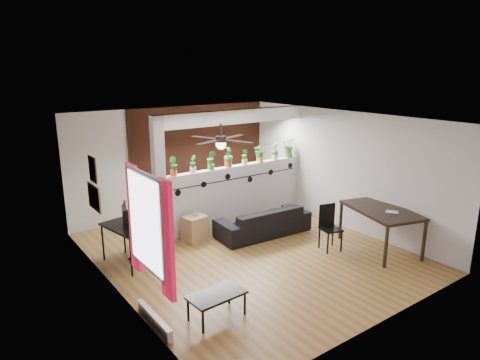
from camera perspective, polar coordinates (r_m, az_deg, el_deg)
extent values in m
cube|color=brown|center=(8.49, 1.06, -9.89)|extent=(6.30, 7.10, 0.10)
cube|color=#B7B7BA|center=(10.52, -8.85, 2.58)|extent=(6.30, 0.04, 2.90)
cube|color=#B7B7BA|center=(6.03, 18.81, -7.45)|extent=(6.30, 0.04, 2.90)
cube|color=#B7B7BA|center=(6.85, -16.75, -4.59)|extent=(0.04, 7.10, 2.90)
cube|color=#B7B7BA|center=(9.78, 13.47, 1.40)|extent=(0.04, 7.10, 2.90)
cube|color=white|center=(7.76, 1.16, 8.53)|extent=(6.30, 7.10, 0.10)
cube|color=#BCBCC1|center=(9.81, -0.45, -1.91)|extent=(3.60, 0.18, 1.35)
cube|color=white|center=(9.46, -0.47, 8.45)|extent=(3.60, 0.18, 0.30)
cube|color=#BCBCC1|center=(8.72, -10.73, -0.06)|extent=(0.22, 0.20, 2.60)
cube|color=#AD5132|center=(10.85, -4.97, 3.08)|extent=(3.90, 0.05, 2.60)
cube|color=black|center=(9.63, -0.12, 0.27)|extent=(3.31, 0.01, 0.02)
cylinder|color=black|center=(8.87, -8.28, -1.72)|extent=(0.14, 0.01, 0.14)
cylinder|color=black|center=(9.13, -4.86, -0.60)|extent=(0.14, 0.01, 0.14)
cylinder|color=black|center=(9.44, -1.65, 0.46)|extent=(0.14, 0.01, 0.14)
cylinder|color=black|center=(9.83, 1.35, 0.08)|extent=(0.14, 0.01, 0.14)
cylinder|color=black|center=(10.18, 4.13, 1.04)|extent=(0.14, 0.01, 0.14)
cylinder|color=black|center=(10.57, 6.72, 1.93)|extent=(0.14, 0.01, 0.14)
cube|color=white|center=(5.71, -12.54, -5.52)|extent=(0.02, 0.95, 1.25)
cube|color=white|center=(5.72, -12.40, -5.50)|extent=(0.04, 1.05, 1.35)
cube|color=#E4153F|center=(5.34, -9.75, -7.98)|extent=(0.06, 0.30, 1.55)
cube|color=#E4153F|center=(6.20, -13.89, -4.94)|extent=(0.06, 0.30, 1.55)
cube|color=silver|center=(6.38, -11.38, -17.85)|extent=(0.08, 1.00, 0.18)
cube|color=olive|center=(7.71, -18.84, -2.20)|extent=(0.03, 0.60, 0.45)
cube|color=#8C7259|center=(7.54, -19.04, 1.35)|extent=(0.03, 0.30, 0.40)
cube|color=black|center=(7.54, -19.08, 1.34)|extent=(0.02, 0.34, 0.44)
cylinder|color=black|center=(7.08, -2.58, 6.68)|extent=(0.04, 0.04, 0.20)
cylinder|color=black|center=(7.10, -2.57, 5.48)|extent=(0.18, 0.18, 0.10)
sphere|color=white|center=(7.12, -2.56, 4.77)|extent=(0.17, 0.17, 0.17)
cube|color=black|center=(7.38, -0.98, 5.77)|extent=(0.55, 0.29, 0.01)
cube|color=black|center=(7.31, -4.72, 5.63)|extent=(0.29, 0.55, 0.01)
cube|color=black|center=(6.84, -4.27, 5.01)|extent=(0.55, 0.29, 0.01)
cube|color=black|center=(6.91, -0.29, 5.15)|extent=(0.29, 0.55, 0.01)
cylinder|color=#E1471A|center=(8.83, -8.84, 0.95)|extent=(0.14, 0.14, 0.12)
imported|color=#1A5A19|center=(8.79, -8.89, 2.13)|extent=(0.23, 0.25, 0.29)
cylinder|color=white|center=(9.04, -6.30, 1.36)|extent=(0.13, 0.13, 0.12)
imported|color=#1A5A19|center=(9.00, -6.33, 2.44)|extent=(0.21, 0.23, 0.27)
cylinder|color=green|center=(9.26, -3.87, 1.75)|extent=(0.15, 0.15, 0.12)
imported|color=#1A5A19|center=(9.22, -3.89, 2.96)|extent=(0.28, 0.27, 0.32)
cylinder|color=#CF4121|center=(9.50, -1.57, 2.11)|extent=(0.16, 0.16, 0.12)
imported|color=#1A5A19|center=(9.46, -1.58, 3.39)|extent=(0.29, 0.30, 0.35)
cylinder|color=gold|center=(9.76, 0.62, 2.45)|extent=(0.12, 0.12, 0.12)
imported|color=#1A5A19|center=(9.72, 0.63, 3.43)|extent=(0.18, 0.21, 0.26)
cylinder|color=orange|center=(10.03, 2.70, 2.78)|extent=(0.16, 0.16, 0.12)
imported|color=#1A5A19|center=(9.98, 2.72, 3.98)|extent=(0.30, 0.28, 0.35)
cylinder|color=silver|center=(10.31, 4.67, 3.08)|extent=(0.14, 0.14, 0.12)
imported|color=#1A5A19|center=(10.27, 4.69, 4.12)|extent=(0.21, 0.24, 0.30)
cylinder|color=#387E2E|center=(10.60, 6.53, 3.36)|extent=(0.18, 0.18, 0.12)
imported|color=#1A5A19|center=(10.56, 6.56, 4.59)|extent=(0.30, 0.32, 0.38)
imported|color=black|center=(9.25, 3.09, -5.53)|extent=(2.01, 0.90, 0.57)
cube|color=#A37B56|center=(8.95, -6.10, -6.43)|extent=(0.50, 0.45, 0.54)
imported|color=gray|center=(8.86, -5.88, -4.47)|extent=(0.15, 0.15, 0.09)
cube|color=black|center=(7.99, -14.94, -6.10)|extent=(0.71, 1.10, 0.04)
cylinder|color=black|center=(7.65, -14.32, -10.01)|extent=(0.03, 0.03, 0.70)
cylinder|color=black|center=(7.87, -11.52, -9.10)|extent=(0.03, 0.03, 0.70)
cylinder|color=black|center=(8.40, -17.81, -7.97)|extent=(0.03, 0.03, 0.70)
cylinder|color=black|center=(8.60, -15.17, -7.22)|extent=(0.03, 0.03, 0.70)
imported|color=black|center=(8.08, -15.39, -5.00)|extent=(0.35, 0.16, 0.20)
cylinder|color=black|center=(8.38, -12.98, -9.99)|extent=(0.48, 0.48, 0.04)
cylinder|color=black|center=(8.30, -13.06, -8.70)|extent=(0.06, 0.06, 0.41)
cube|color=black|center=(8.21, -13.15, -7.27)|extent=(0.41, 0.41, 0.07)
cube|color=black|center=(8.28, -13.70, -5.20)|extent=(0.37, 0.07, 0.45)
cube|color=black|center=(8.76, 18.36, -3.84)|extent=(1.32, 1.73, 0.05)
cylinder|color=black|center=(8.13, 18.88, -8.52)|extent=(0.07, 0.07, 0.78)
cylinder|color=black|center=(8.66, 23.33, -7.50)|extent=(0.07, 0.07, 0.78)
cylinder|color=black|center=(9.21, 13.27, -5.32)|extent=(0.07, 0.07, 0.78)
cylinder|color=black|center=(9.68, 17.52, -4.62)|extent=(0.07, 0.07, 0.78)
imported|color=gray|center=(8.51, 19.60, -4.23)|extent=(0.26, 0.28, 0.02)
cube|color=black|center=(8.59, 12.02, -6.44)|extent=(0.45, 0.45, 0.03)
cube|color=black|center=(8.63, 11.51, -4.59)|extent=(0.34, 0.12, 0.46)
cube|color=black|center=(8.47, 11.63, -8.31)|extent=(0.03, 0.03, 0.43)
cube|color=black|center=(8.63, 13.37, -7.96)|extent=(0.03, 0.03, 0.43)
cube|color=black|center=(8.63, 10.60, -6.20)|extent=(0.03, 0.03, 0.89)
cube|color=black|center=(8.79, 12.32, -5.89)|extent=(0.03, 0.03, 0.89)
cube|color=black|center=(6.31, -3.13, -15.05)|extent=(0.84, 0.50, 0.04)
cylinder|color=black|center=(6.10, -4.96, -18.33)|extent=(0.04, 0.04, 0.34)
cylinder|color=black|center=(6.47, 0.64, -16.15)|extent=(0.04, 0.04, 0.34)
cylinder|color=black|center=(6.36, -6.93, -16.84)|extent=(0.04, 0.04, 0.34)
cylinder|color=black|center=(6.72, -1.45, -14.87)|extent=(0.04, 0.04, 0.34)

